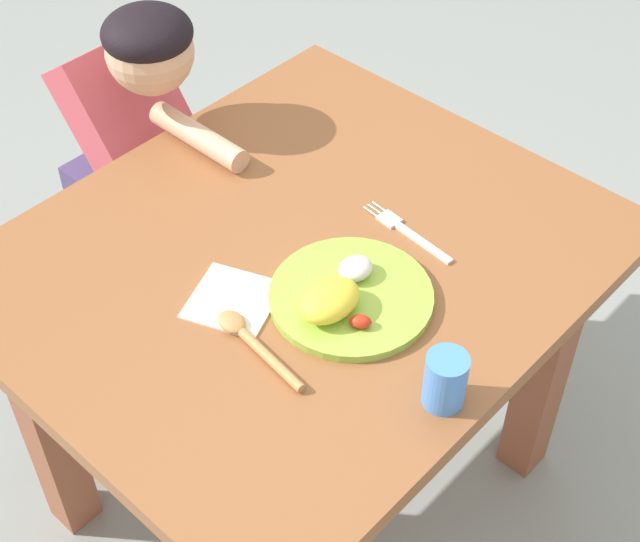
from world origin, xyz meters
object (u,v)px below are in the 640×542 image
Objects in this scene: plate at (347,296)px; person at (137,171)px; spoon at (251,340)px; fork at (408,232)px; drinking_cup at (445,380)px.

plate is 0.28× the size of person.
spoon is 0.74m from person.
fork is 0.21× the size of person.
person is (0.28, 0.66, -0.19)m from spoon.
person reaches higher than spoon.
drinking_cup reaches higher than plate.
fork is 2.17× the size of drinking_cup.
drinking_cup is at bearing 142.51° from fork.
spoon is 2.19× the size of drinking_cup.
plate reaches higher than fork.
person is at bearing -16.08° from spoon.
person is at bearing 79.93° from drinking_cup.
spoon is (-0.36, 0.02, 0.01)m from fork.
drinking_cup is 0.98m from person.
plate is 1.33× the size of fork.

